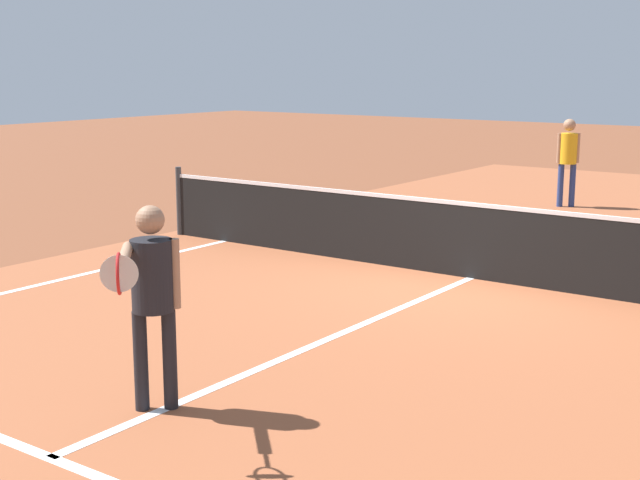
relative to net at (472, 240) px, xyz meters
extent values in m
plane|color=brown|center=(0.00, 0.00, -0.49)|extent=(60.00, 60.00, 0.00)
cube|color=#9E5433|center=(0.00, 0.00, -0.49)|extent=(10.62, 24.40, 0.00)
cube|color=white|center=(0.00, -6.40, -0.49)|extent=(8.22, 0.10, 0.01)
cube|color=white|center=(0.00, -3.20, -0.49)|extent=(0.10, 6.40, 0.01)
cylinder|color=#33383D|center=(-5.05, 0.00, 0.04)|extent=(0.09, 0.09, 1.07)
cube|color=black|center=(0.00, 0.00, -0.04)|extent=(10.09, 0.02, 0.91)
cube|color=white|center=(0.00, 0.00, 0.44)|extent=(10.09, 0.03, 0.05)
cylinder|color=black|center=(0.02, -5.27, -0.10)|extent=(0.11, 0.11, 0.79)
cylinder|color=black|center=(-0.14, -5.42, -0.10)|extent=(0.11, 0.11, 0.79)
cylinder|color=black|center=(-0.06, -5.35, 0.57)|extent=(0.32, 0.32, 0.55)
sphere|color=#A87A5B|center=(-0.06, -5.35, 1.00)|extent=(0.22, 0.22, 0.22)
cylinder|color=#A87A5B|center=(0.07, -5.23, 0.58)|extent=(0.08, 0.08, 0.54)
cylinder|color=#A87A5B|center=(0.01, -5.66, 0.80)|extent=(0.43, 0.44, 0.08)
cylinder|color=black|center=(0.27, -5.93, 0.80)|extent=(0.17, 0.18, 0.03)
torus|color=red|center=(0.44, -6.10, 0.80)|extent=(0.21, 0.22, 0.28)
cylinder|color=silver|center=(0.44, -6.10, 0.80)|extent=(0.18, 0.18, 0.25)
cylinder|color=navy|center=(-1.21, 6.21, -0.09)|extent=(0.11, 0.11, 0.81)
cylinder|color=navy|center=(-1.03, 6.33, -0.09)|extent=(0.11, 0.11, 0.81)
cylinder|color=gold|center=(-1.12, 6.27, 0.60)|extent=(0.32, 0.32, 0.57)
sphere|color=#A87A5B|center=(-1.12, 6.27, 1.04)|extent=(0.22, 0.22, 0.22)
cylinder|color=#A87A5B|center=(-1.26, 6.18, 0.61)|extent=(0.08, 0.08, 0.55)
cylinder|color=#A87A5B|center=(-0.98, 6.36, 0.61)|extent=(0.08, 0.08, 0.55)
camera|label=1|loc=(4.78, -9.92, 2.13)|focal=49.98mm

